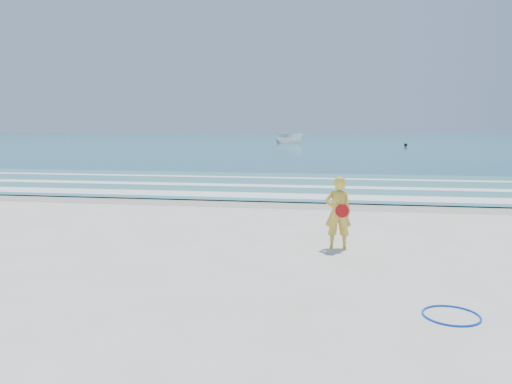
# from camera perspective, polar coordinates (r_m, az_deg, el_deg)

# --- Properties ---
(ground) EXTENTS (400.00, 400.00, 0.00)m
(ground) POSITION_cam_1_polar(r_m,az_deg,el_deg) (7.68, -7.68, -11.21)
(ground) COLOR silver
(ground) RESTS_ON ground
(wet_sand) EXTENTS (400.00, 2.40, 0.00)m
(wet_sand) POSITION_cam_1_polar(r_m,az_deg,el_deg) (16.28, 1.84, -1.22)
(wet_sand) COLOR #B2A893
(wet_sand) RESTS_ON ground
(ocean) EXTENTS (400.00, 190.00, 0.04)m
(ocean) POSITION_cam_1_polar(r_m,az_deg,el_deg) (111.99, 8.70, 6.10)
(ocean) COLOR #19727F
(ocean) RESTS_ON ground
(shallow) EXTENTS (400.00, 10.00, 0.01)m
(shallow) POSITION_cam_1_polar(r_m,az_deg,el_deg) (21.19, 3.71, 0.90)
(shallow) COLOR #59B7AD
(shallow) RESTS_ON ocean
(foam_near) EXTENTS (400.00, 1.40, 0.01)m
(foam_near) POSITION_cam_1_polar(r_m,az_deg,el_deg) (17.54, 2.43, -0.42)
(foam_near) COLOR white
(foam_near) RESTS_ON shallow
(foam_mid) EXTENTS (400.00, 0.90, 0.01)m
(foam_mid) POSITION_cam_1_polar(r_m,az_deg,el_deg) (20.40, 3.47, 0.68)
(foam_mid) COLOR white
(foam_mid) RESTS_ON shallow
(foam_far) EXTENTS (400.00, 0.60, 0.01)m
(foam_far) POSITION_cam_1_polar(r_m,az_deg,el_deg) (23.66, 4.36, 1.60)
(foam_far) COLOR white
(foam_far) RESTS_ON shallow
(hoop) EXTENTS (0.76, 0.76, 0.03)m
(hoop) POSITION_cam_1_polar(r_m,az_deg,el_deg) (7.16, 21.42, -12.99)
(hoop) COLOR blue
(hoop) RESTS_ON ground
(boat) EXTENTS (5.04, 3.28, 1.82)m
(boat) POSITION_cam_1_polar(r_m,az_deg,el_deg) (73.12, 3.84, 6.24)
(boat) COLOR white
(boat) RESTS_ON ocean
(buoy) EXTENTS (0.43, 0.43, 0.43)m
(buoy) POSITION_cam_1_polar(r_m,az_deg,el_deg) (65.29, 16.73, 5.19)
(buoy) COLOR black
(buoy) RESTS_ON ocean
(woman) EXTENTS (0.58, 0.43, 1.47)m
(woman) POSITION_cam_1_polar(r_m,az_deg,el_deg) (10.22, 9.36, -2.31)
(woman) COLOR gold
(woman) RESTS_ON ground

